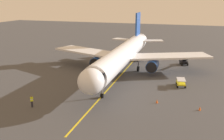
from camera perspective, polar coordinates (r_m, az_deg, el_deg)
The scene contains 9 objects.
ground_plane at distance 52.71m, azimuth 3.12°, elevation -0.97°, with size 220.00×220.00×0.00m, color #424244.
apron_lead_in_line at distance 47.33m, azimuth 0.38°, elevation -2.85°, with size 0.24×40.00×0.01m, color yellow.
airplane at distance 52.10m, azimuth 2.52°, elevation 3.39°, with size 34.78×40.31×11.50m.
ground_crew_marshaller at distance 38.53m, azimuth -17.19°, elevation -6.54°, with size 0.46×0.45×1.71m.
belt_loader_near_nose at distance 64.65m, azimuth 5.83°, elevation 2.70°, with size 3.08×4.64×2.32m.
baggage_cart_portside at distance 47.05m, azimuth 14.89°, elevation -2.67°, with size 1.92×2.80×1.27m.
belt_loader_starboard_side at distance 62.47m, azimuth 15.49°, elevation 1.77°, with size 2.52×4.73×2.32m.
safety_cone_nose_left at distance 39.01m, azimuth 9.85°, elevation -6.75°, with size 0.32×0.32×0.55m, color #F2590F.
safety_cone_nose_right at distance 38.00m, azimuth 18.73°, elevation -7.98°, with size 0.32×0.32×0.55m, color #F2590F.
Camera 1 is at (-13.21, 48.83, 14.82)m, focal length 41.67 mm.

